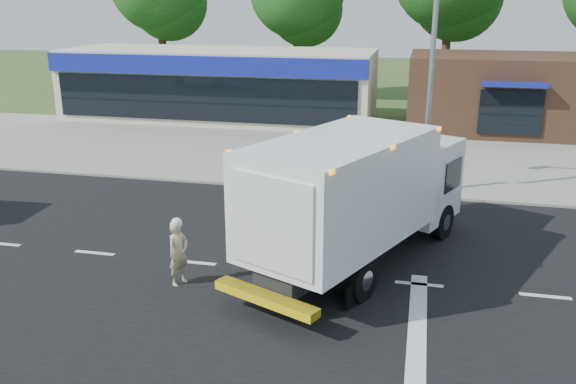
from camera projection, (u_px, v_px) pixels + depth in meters
name	position (u px, v px, depth m)	size (l,w,h in m)	color
ground	(303.00, 273.00, 15.99)	(120.00, 120.00, 0.00)	#385123
road_asphalt	(303.00, 273.00, 15.99)	(60.00, 14.00, 0.02)	black
sidewalk	(344.00, 182.00, 23.59)	(60.00, 2.40, 0.12)	gray
parking_apron	(360.00, 149.00, 28.99)	(60.00, 9.00, 0.02)	gray
lane_markings	(347.00, 302.00, 14.45)	(55.20, 7.00, 0.01)	silver
ems_box_truck	(359.00, 190.00, 15.90)	(5.73, 8.60, 3.67)	black
emergency_worker	(178.00, 252.00, 15.17)	(0.62, 0.72, 1.77)	tan
retail_strip_mall	(219.00, 84.00, 35.75)	(18.00, 6.20, 4.00)	#BEB89E
brown_storefront	(505.00, 93.00, 32.48)	(10.00, 6.70, 4.00)	#382316
traffic_signal_pole	(413.00, 57.00, 21.05)	(3.51, 0.25, 8.00)	gray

